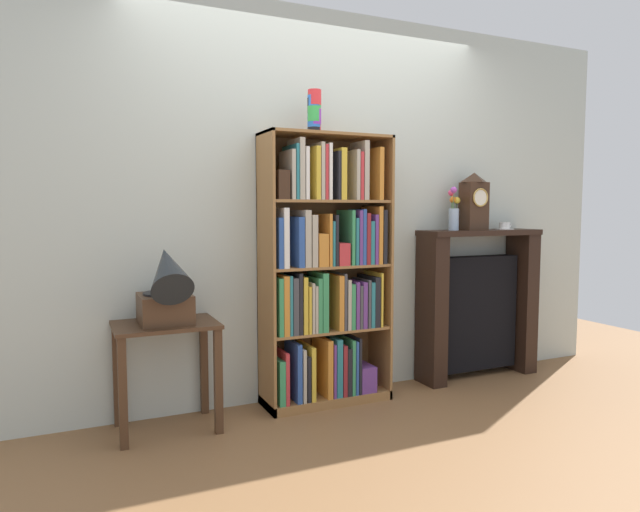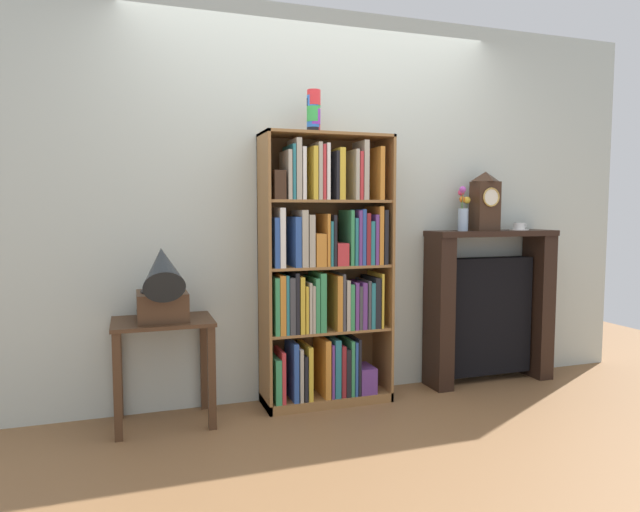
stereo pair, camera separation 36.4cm
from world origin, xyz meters
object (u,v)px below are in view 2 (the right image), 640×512
object	(u,v)px
side_table_left	(163,346)
teacup_with_saucer	(519,227)
cup_stack	(314,112)
mantel_clock	(485,201)
bookshelf	(325,282)
fireplace_mantel	(488,308)
flower_vase	(463,211)
gramophone	(162,285)

from	to	relation	value
side_table_left	teacup_with_saucer	size ratio (longest dim) A/B	4.45
cup_stack	mantel_clock	bearing A→B (deg)	2.03
bookshelf	fireplace_mantel	size ratio (longest dim) A/B	1.57
side_table_left	flower_vase	xyz separation A→B (m)	(2.09, 0.08, 0.79)
mantel_clock	teacup_with_saucer	world-z (taller)	mantel_clock
fireplace_mantel	flower_vase	bearing A→B (deg)	-177.17
mantel_clock	flower_vase	distance (m)	0.19
teacup_with_saucer	cup_stack	bearing A→B (deg)	-178.27
cup_stack	teacup_with_saucer	world-z (taller)	cup_stack
gramophone	mantel_clock	distance (m)	2.32
cup_stack	mantel_clock	distance (m)	1.43
bookshelf	teacup_with_saucer	xyz separation A→B (m)	(1.53, 0.03, 0.34)
gramophone	fireplace_mantel	bearing A→B (deg)	4.10
gramophone	fireplace_mantel	world-z (taller)	gramophone
fireplace_mantel	flower_vase	xyz separation A→B (m)	(-0.24, -0.01, 0.71)
cup_stack	fireplace_mantel	xyz separation A→B (m)	(1.38, 0.07, -1.34)
side_table_left	mantel_clock	distance (m)	2.42
side_table_left	mantel_clock	xyz separation A→B (m)	(2.26, 0.07, 0.86)
mantel_clock	fireplace_mantel	bearing A→B (deg)	19.71
fireplace_mantel	gramophone	bearing A→B (deg)	-175.90
cup_stack	teacup_with_saucer	size ratio (longest dim) A/B	1.89
side_table_left	cup_stack	bearing A→B (deg)	1.51
mantel_clock	flower_vase	world-z (taller)	mantel_clock
fireplace_mantel	mantel_clock	size ratio (longest dim) A/B	2.65
mantel_clock	gramophone	bearing A→B (deg)	-176.38
cup_stack	side_table_left	xyz separation A→B (m)	(-0.95, -0.02, -1.42)
bookshelf	flower_vase	xyz separation A→B (m)	(1.06, 0.04, 0.46)
side_table_left	fireplace_mantel	xyz separation A→B (m)	(2.33, 0.10, 0.08)
bookshelf	side_table_left	world-z (taller)	bookshelf
gramophone	teacup_with_saucer	xyz separation A→B (m)	(2.56, 0.15, 0.30)
cup_stack	gramophone	distance (m)	1.42
cup_stack	fireplace_mantel	size ratio (longest dim) A/B	0.24
fireplace_mantel	mantel_clock	world-z (taller)	mantel_clock
side_table_left	teacup_with_saucer	bearing A→B (deg)	1.65
flower_vase	teacup_with_saucer	distance (m)	0.49
teacup_with_saucer	side_table_left	bearing A→B (deg)	-178.35
bookshelf	mantel_clock	world-z (taller)	bookshelf
gramophone	mantel_clock	xyz separation A→B (m)	(2.26, 0.14, 0.49)
bookshelf	fireplace_mantel	distance (m)	1.32
cup_stack	gramophone	world-z (taller)	cup_stack
cup_stack	teacup_with_saucer	xyz separation A→B (m)	(1.62, 0.05, -0.75)
flower_vase	fireplace_mantel	bearing A→B (deg)	2.83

